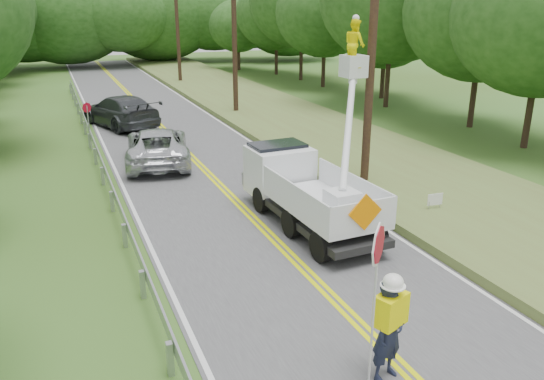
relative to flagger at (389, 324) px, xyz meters
name	(u,v)px	position (x,y,z in m)	size (l,w,h in m)	color
ground	(387,353)	(0.46, 0.60, -1.16)	(140.00, 140.00, 0.00)	#394E18
road	(201,166)	(0.46, 14.60, -1.15)	(7.20, 96.00, 0.03)	#464648
guardrail	(99,158)	(-3.56, 15.50, -0.61)	(0.18, 48.00, 0.77)	#A3A5AB
utility_poles	(281,32)	(5.46, 17.61, 4.11)	(1.60, 43.30, 10.00)	black
tall_grass_verge	(346,147)	(7.56, 14.60, -1.01)	(7.00, 96.00, 0.30)	#5C6431
treeline_right	(390,10)	(15.95, 24.06, 5.02)	(10.40, 54.68, 11.17)	#332319
treeline_horizon	(88,15)	(-0.37, 56.82, 4.34)	(57.06, 14.03, 10.88)	#1C4513
flagger	(389,324)	(0.00, 0.00, 0.00)	(1.15, 0.74, 3.21)	#191E33
bucket_truck	(303,172)	(2.12, 7.97, 0.28)	(4.38, 6.13, 6.07)	black
suv_silver	(157,146)	(-1.12, 15.72, -0.37)	(2.55, 5.53, 1.54)	silver
suv_darkgrey	(121,111)	(-1.58, 23.93, -0.27)	(2.43, 5.98, 1.74)	#3A3D41
stop_sign_permanent	(88,119)	(-3.63, 19.07, 0.34)	(0.43, 0.28, 2.29)	#A3A5AB
yard_sign	(435,200)	(5.95, 6.12, -0.59)	(0.55, 0.07, 0.79)	white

